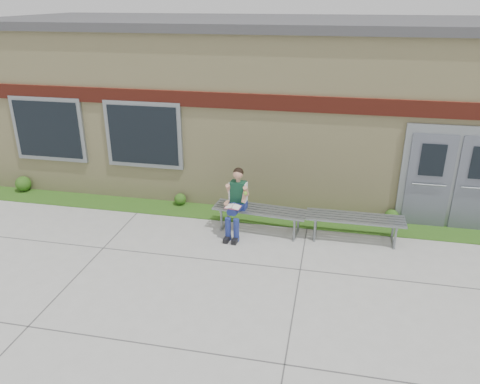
# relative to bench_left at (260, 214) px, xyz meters

# --- Properties ---
(ground) EXTENTS (80.00, 80.00, 0.00)m
(ground) POSITION_rel_bench_left_xyz_m (0.01, -1.92, -0.40)
(ground) COLOR #9E9E99
(ground) RESTS_ON ground
(grass_strip) EXTENTS (16.00, 0.80, 0.02)m
(grass_strip) POSITION_rel_bench_left_xyz_m (0.01, 0.68, -0.39)
(grass_strip) COLOR #234E15
(grass_strip) RESTS_ON ground
(school_building) EXTENTS (16.20, 6.22, 4.20)m
(school_building) POSITION_rel_bench_left_xyz_m (0.01, 4.07, 1.70)
(school_building) COLOR beige
(school_building) RESTS_ON ground
(bench_left) EXTENTS (2.05, 0.76, 0.52)m
(bench_left) POSITION_rel_bench_left_xyz_m (0.00, 0.00, 0.00)
(bench_left) COLOR slate
(bench_left) RESTS_ON ground
(bench_right) EXTENTS (2.01, 0.56, 0.52)m
(bench_right) POSITION_rel_bench_left_xyz_m (2.00, 0.00, 0.00)
(bench_right) COLOR slate
(bench_right) RESTS_ON ground
(girl) EXTENTS (0.49, 0.85, 1.45)m
(girl) POSITION_rel_bench_left_xyz_m (-0.47, -0.22, 0.37)
(girl) COLOR navy
(girl) RESTS_ON ground
(shrub_west) EXTENTS (0.39, 0.39, 0.39)m
(shrub_west) POSITION_rel_bench_left_xyz_m (-6.41, 0.93, -0.19)
(shrub_west) COLOR #234E15
(shrub_west) RESTS_ON grass_strip
(shrub_mid) EXTENTS (0.28, 0.28, 0.28)m
(shrub_mid) POSITION_rel_bench_left_xyz_m (-2.13, 0.93, -0.24)
(shrub_mid) COLOR #234E15
(shrub_mid) RESTS_ON grass_strip
(shrub_east) EXTENTS (0.32, 0.32, 0.32)m
(shrub_east) POSITION_rel_bench_left_xyz_m (2.84, 0.93, -0.22)
(shrub_east) COLOR #234E15
(shrub_east) RESTS_ON grass_strip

